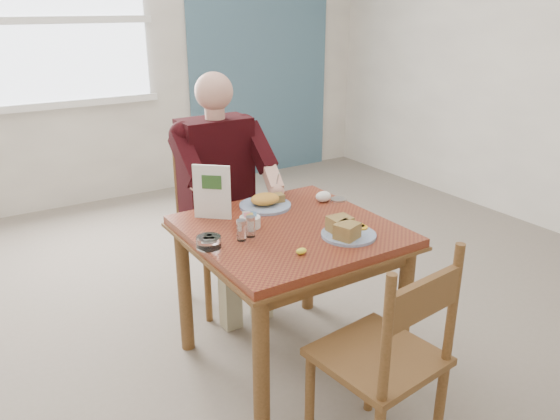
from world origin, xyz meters
TOP-DOWN VIEW (x-y plane):
  - floor at (0.00, 0.00)m, footprint 6.00×6.00m
  - wall_back at (0.00, 3.00)m, footprint 5.50×0.00m
  - accent_panel at (1.60, 2.98)m, footprint 1.60×0.02m
  - lemon_wedge at (-0.12, -0.27)m, footprint 0.05×0.04m
  - napkin at (0.34, 0.20)m, footprint 0.10×0.08m
  - metal_dish at (0.42, 0.17)m, footprint 0.09×0.09m
  - window at (-0.40, 2.97)m, footprint 1.72×0.04m
  - table at (0.00, 0.00)m, footprint 0.92×0.92m
  - chair_far at (0.00, 0.80)m, footprint 0.42×0.42m
  - chair_near at (-0.04, -0.74)m, footprint 0.46×0.46m
  - diner at (0.00, 0.71)m, footprint 0.53×0.56m
  - near_plate at (0.15, -0.23)m, footprint 0.29×0.29m
  - far_plate at (0.04, 0.29)m, footprint 0.31×0.31m
  - caddy at (-0.16, 0.10)m, footprint 0.13×0.13m
  - shakers at (-0.24, -0.01)m, footprint 0.11×0.07m
  - creamer at (-0.42, -0.01)m, footprint 0.14×0.14m
  - menu at (-0.26, 0.29)m, footprint 0.15×0.13m

SIDE VIEW (x-z plane):
  - floor at x=0.00m, z-range 0.00..0.00m
  - chair_far at x=0.00m, z-range 0.00..0.95m
  - chair_near at x=-0.04m, z-range 0.00..0.95m
  - table at x=0.00m, z-range 0.26..1.01m
  - metal_dish at x=0.42m, z-range 0.75..0.76m
  - lemon_wedge at x=-0.12m, z-range 0.75..0.78m
  - creamer at x=-0.42m, z-range 0.75..0.80m
  - caddy at x=-0.16m, z-range 0.74..0.81m
  - far_plate at x=0.04m, z-range 0.74..0.81m
  - napkin at x=0.34m, z-range 0.75..0.80m
  - near_plate at x=0.15m, z-range 0.74..0.82m
  - shakers at x=-0.24m, z-range 0.75..0.85m
  - diner at x=0.00m, z-range 0.12..1.50m
  - menu at x=-0.26m, z-range 0.75..1.02m
  - accent_panel at x=1.60m, z-range 0.00..2.80m
  - wall_back at x=0.00m, z-range -1.35..4.15m
  - window at x=-0.40m, z-range 0.89..2.31m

